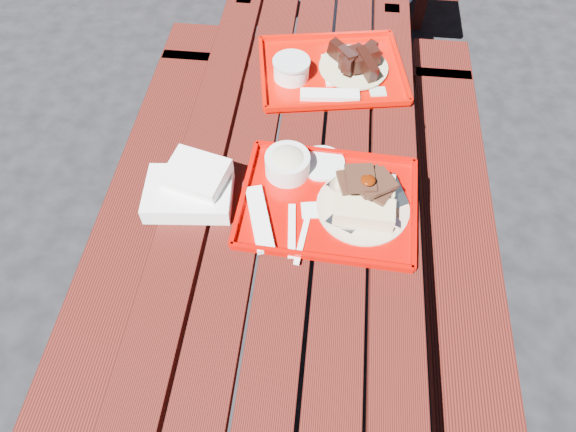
{
  "coord_description": "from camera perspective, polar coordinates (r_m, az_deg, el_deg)",
  "views": [
    {
      "loc": [
        0.09,
        -0.94,
        1.94
      ],
      "look_at": [
        0.0,
        -0.15,
        0.82
      ],
      "focal_mm": 32.0,
      "sensor_mm": 36.0,
      "label": 1
    }
  ],
  "objects": [
    {
      "name": "ground",
      "position": [
        2.16,
        0.43,
        -9.37
      ],
      "size": [
        60.0,
        60.0,
        0.0
      ],
      "primitive_type": "plane",
      "color": "black",
      "rests_on": "ground"
    },
    {
      "name": "picnic_table_near",
      "position": [
        1.67,
        0.55,
        -0.97
      ],
      "size": [
        1.41,
        2.4,
        0.75
      ],
      "color": "#4A130E",
      "rests_on": "ground"
    },
    {
      "name": "near_tray",
      "position": [
        1.47,
        4.6,
        2.73
      ],
      "size": [
        0.52,
        0.43,
        0.16
      ],
      "color": "#B30300",
      "rests_on": "picnic_table_near"
    },
    {
      "name": "far_tray",
      "position": [
        1.87,
        4.64,
        15.9
      ],
      "size": [
        0.56,
        0.47,
        0.08
      ],
      "color": "#C60800",
      "rests_on": "picnic_table_near"
    },
    {
      "name": "white_cloth",
      "position": [
        1.49,
        -10.71,
        3.07
      ],
      "size": [
        0.26,
        0.22,
        0.1
      ],
      "color": "white",
      "rests_on": "picnic_table_near"
    }
  ]
}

